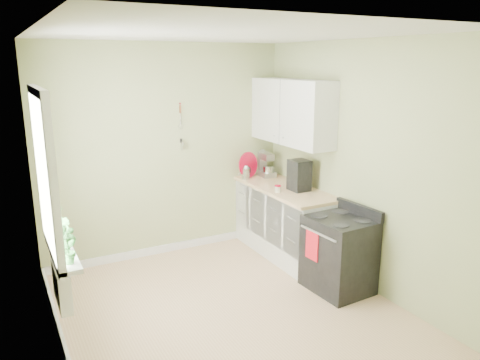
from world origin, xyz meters
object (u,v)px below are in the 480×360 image
stove (339,254)px  coffee_maker (299,176)px  kettle (246,172)px  stand_mixer (266,165)px

stove → coffee_maker: coffee_maker is taller
stove → kettle: kettle is taller
stove → kettle: bearing=97.6°
stove → stand_mixer: stand_mixer is taller
kettle → coffee_maker: coffee_maker is taller
kettle → coffee_maker: size_ratio=0.50×
kettle → stand_mixer: bearing=3.1°
stove → stand_mixer: (0.11, 1.73, 0.64)m
stove → coffee_maker: bearing=84.9°
stove → coffee_maker: size_ratio=2.47×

